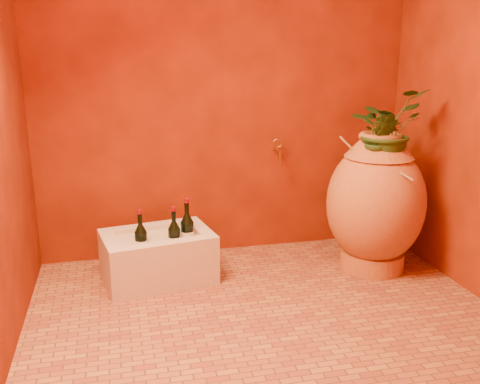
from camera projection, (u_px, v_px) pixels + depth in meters
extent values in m
plane|color=#9B6032|center=(265.00, 314.00, 2.88)|extent=(2.50, 2.50, 0.00)
cube|color=#541704|center=(225.00, 69.00, 3.48)|extent=(2.50, 0.02, 2.50)
cylinder|color=#B46733|center=(372.00, 259.00, 3.47)|extent=(0.45, 0.45, 0.12)
ellipsoid|color=#B46733|center=(376.00, 203.00, 3.37)|extent=(0.68, 0.68, 0.77)
cone|color=#B46733|center=(379.00, 148.00, 3.28)|extent=(0.47, 0.47, 0.12)
torus|color=#B46733|center=(380.00, 137.00, 3.26)|extent=(0.29, 0.29, 0.05)
cylinder|color=olive|center=(370.00, 167.00, 3.24)|extent=(0.30, 0.32, 0.35)
cylinder|color=olive|center=(385.00, 164.00, 3.18)|extent=(0.17, 0.40, 0.13)
cylinder|color=olive|center=(400.00, 159.00, 3.24)|extent=(0.26, 0.27, 0.17)
cube|color=beige|center=(158.00, 258.00, 3.28)|extent=(0.71, 0.54, 0.27)
cube|color=beige|center=(155.00, 226.00, 3.40)|extent=(0.65, 0.19, 0.03)
cube|color=beige|center=(160.00, 246.00, 3.07)|extent=(0.65, 0.19, 0.03)
cube|color=beige|center=(109.00, 239.00, 3.18)|extent=(0.13, 0.28, 0.03)
cube|color=beige|center=(203.00, 232.00, 3.30)|extent=(0.13, 0.28, 0.03)
cylinder|color=black|center=(141.00, 246.00, 3.15)|extent=(0.07, 0.07, 0.17)
cone|color=black|center=(140.00, 228.00, 3.12)|extent=(0.07, 0.07, 0.05)
cylinder|color=black|center=(140.00, 219.00, 3.11)|extent=(0.03, 0.03, 0.07)
cylinder|color=maroon|center=(140.00, 212.00, 3.10)|extent=(0.03, 0.03, 0.02)
cylinder|color=silver|center=(141.00, 246.00, 3.15)|extent=(0.08, 0.08, 0.08)
cylinder|color=black|center=(187.00, 238.00, 3.27)|extent=(0.08, 0.08, 0.19)
cone|color=black|center=(187.00, 218.00, 3.23)|extent=(0.08, 0.08, 0.05)
cylinder|color=black|center=(187.00, 208.00, 3.22)|extent=(0.03, 0.03, 0.08)
cylinder|color=maroon|center=(186.00, 201.00, 3.20)|extent=(0.03, 0.03, 0.03)
cylinder|color=silver|center=(187.00, 238.00, 3.27)|extent=(0.08, 0.08, 0.09)
cylinder|color=black|center=(174.00, 243.00, 3.21)|extent=(0.07, 0.07, 0.17)
cone|color=black|center=(174.00, 225.00, 3.18)|extent=(0.07, 0.07, 0.05)
cylinder|color=black|center=(174.00, 216.00, 3.16)|extent=(0.03, 0.03, 0.07)
cylinder|color=maroon|center=(173.00, 209.00, 3.15)|extent=(0.03, 0.03, 0.02)
cylinder|color=silver|center=(174.00, 243.00, 3.21)|extent=(0.08, 0.08, 0.08)
cylinder|color=#9E6B24|center=(277.00, 150.00, 3.64)|extent=(0.02, 0.13, 0.02)
cylinder|color=#9E6B24|center=(280.00, 158.00, 3.59)|extent=(0.02, 0.02, 0.08)
torus|color=#9E6B24|center=(277.00, 143.00, 3.63)|extent=(0.07, 0.01, 0.07)
cylinder|color=#9E6B24|center=(277.00, 147.00, 3.64)|extent=(0.01, 0.01, 0.05)
imported|color=#204318|center=(386.00, 129.00, 3.24)|extent=(0.56, 0.53, 0.49)
imported|color=#204318|center=(380.00, 141.00, 3.17)|extent=(0.24, 0.23, 0.34)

